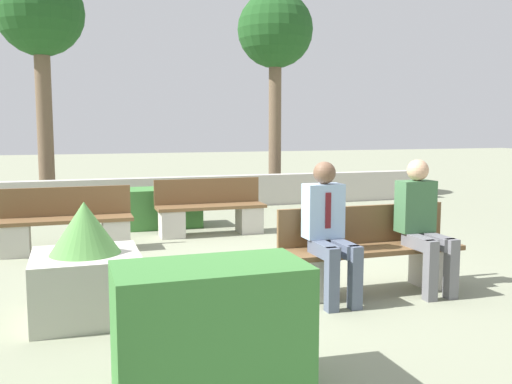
{
  "coord_description": "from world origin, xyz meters",
  "views": [
    {
      "loc": [
        -1.83,
        -6.11,
        1.71
      ],
      "look_at": [
        0.33,
        0.5,
        0.9
      ],
      "focal_mm": 40.0,
      "sensor_mm": 36.0,
      "label": 1
    }
  ],
  "objects_px": {
    "planter_corner_left": "(86,271)",
    "bench_front": "(371,259)",
    "person_seated_man": "(328,224)",
    "tree_center_left": "(275,35)",
    "bench_left_side": "(211,213)",
    "bench_right_side": "(67,228)",
    "person_seated_woman": "(422,218)",
    "tree_leftmost": "(40,19)"
  },
  "relations": [
    {
      "from": "bench_left_side",
      "to": "tree_leftmost",
      "type": "height_order",
      "value": "tree_leftmost"
    },
    {
      "from": "bench_right_side",
      "to": "tree_center_left",
      "type": "bearing_deg",
      "value": 52.94
    },
    {
      "from": "bench_left_side",
      "to": "person_seated_man",
      "type": "distance_m",
      "value": 3.73
    },
    {
      "from": "bench_left_side",
      "to": "tree_center_left",
      "type": "height_order",
      "value": "tree_center_left"
    },
    {
      "from": "bench_front",
      "to": "person_seated_man",
      "type": "bearing_deg",
      "value": -166.04
    },
    {
      "from": "bench_right_side",
      "to": "planter_corner_left",
      "type": "relative_size",
      "value": 1.67
    },
    {
      "from": "bench_front",
      "to": "tree_center_left",
      "type": "height_order",
      "value": "tree_center_left"
    },
    {
      "from": "bench_front",
      "to": "tree_leftmost",
      "type": "height_order",
      "value": "tree_leftmost"
    },
    {
      "from": "person_seated_man",
      "to": "tree_center_left",
      "type": "relative_size",
      "value": 0.28
    },
    {
      "from": "bench_left_side",
      "to": "tree_center_left",
      "type": "relative_size",
      "value": 0.35
    },
    {
      "from": "tree_center_left",
      "to": "bench_front",
      "type": "bearing_deg",
      "value": -102.84
    },
    {
      "from": "bench_front",
      "to": "tree_leftmost",
      "type": "bearing_deg",
      "value": 113.6
    },
    {
      "from": "bench_front",
      "to": "bench_left_side",
      "type": "distance_m",
      "value": 3.66
    },
    {
      "from": "planter_corner_left",
      "to": "bench_front",
      "type": "bearing_deg",
      "value": -0.93
    },
    {
      "from": "person_seated_man",
      "to": "tree_center_left",
      "type": "xyz_separation_m",
      "value": [
        2.35,
        8.01,
        3.09
      ]
    },
    {
      "from": "person_seated_woman",
      "to": "planter_corner_left",
      "type": "distance_m",
      "value": 3.36
    },
    {
      "from": "bench_front",
      "to": "person_seated_woman",
      "type": "height_order",
      "value": "person_seated_woman"
    },
    {
      "from": "person_seated_man",
      "to": "tree_center_left",
      "type": "bearing_deg",
      "value": 73.63
    },
    {
      "from": "person_seated_man",
      "to": "person_seated_woman",
      "type": "distance_m",
      "value": 1.06
    },
    {
      "from": "planter_corner_left",
      "to": "tree_center_left",
      "type": "distance_m",
      "value": 9.71
    },
    {
      "from": "bench_front",
      "to": "person_seated_woman",
      "type": "distance_m",
      "value": 0.67
    },
    {
      "from": "person_seated_man",
      "to": "planter_corner_left",
      "type": "distance_m",
      "value": 2.31
    },
    {
      "from": "person_seated_man",
      "to": "tree_leftmost",
      "type": "bearing_deg",
      "value": 109.75
    },
    {
      "from": "bench_right_side",
      "to": "tree_center_left",
      "type": "distance_m",
      "value": 7.74
    },
    {
      "from": "bench_right_side",
      "to": "tree_leftmost",
      "type": "height_order",
      "value": "tree_leftmost"
    },
    {
      "from": "bench_front",
      "to": "bench_right_side",
      "type": "xyz_separation_m",
      "value": [
        -3.01,
        2.92,
        -0.01
      ]
    },
    {
      "from": "bench_left_side",
      "to": "person_seated_woman",
      "type": "bearing_deg",
      "value": -78.84
    },
    {
      "from": "planter_corner_left",
      "to": "person_seated_woman",
      "type": "bearing_deg",
      "value": -3.16
    },
    {
      "from": "person_seated_woman",
      "to": "tree_leftmost",
      "type": "relative_size",
      "value": 0.28
    },
    {
      "from": "tree_leftmost",
      "to": "bench_right_side",
      "type": "bearing_deg",
      "value": -85.26
    },
    {
      "from": "tree_center_left",
      "to": "bench_left_side",
      "type": "bearing_deg",
      "value": -121.51
    },
    {
      "from": "bench_right_side",
      "to": "person_seated_woman",
      "type": "relative_size",
      "value": 1.28
    },
    {
      "from": "bench_right_side",
      "to": "tree_center_left",
      "type": "height_order",
      "value": "tree_center_left"
    },
    {
      "from": "person_seated_man",
      "to": "bench_left_side",
      "type": "bearing_deg",
      "value": 94.49
    },
    {
      "from": "bench_left_side",
      "to": "tree_leftmost",
      "type": "xyz_separation_m",
      "value": [
        -2.57,
        4.26,
        3.58
      ]
    },
    {
      "from": "person_seated_man",
      "to": "person_seated_woman",
      "type": "relative_size",
      "value": 1.0
    },
    {
      "from": "bench_front",
      "to": "bench_left_side",
      "type": "relative_size",
      "value": 1.12
    },
    {
      "from": "bench_right_side",
      "to": "person_seated_woman",
      "type": "height_order",
      "value": "person_seated_woman"
    },
    {
      "from": "bench_right_side",
      "to": "person_seated_man",
      "type": "height_order",
      "value": "person_seated_man"
    },
    {
      "from": "bench_left_side",
      "to": "planter_corner_left",
      "type": "bearing_deg",
      "value": -128.4
    },
    {
      "from": "bench_left_side",
      "to": "bench_right_side",
      "type": "xyz_separation_m",
      "value": [
        -2.16,
        -0.63,
        0.0
      ]
    },
    {
      "from": "person_seated_woman",
      "to": "planter_corner_left",
      "type": "bearing_deg",
      "value": 176.84
    }
  ]
}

